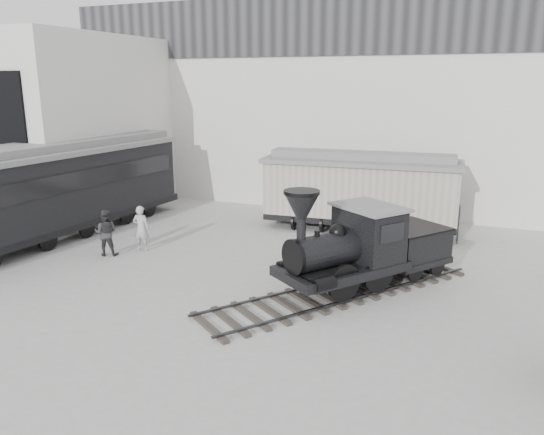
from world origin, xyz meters
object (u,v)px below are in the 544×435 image
at_px(boxcar, 360,189).
at_px(visitor_b, 106,233).
at_px(passenger_coach, 55,190).
at_px(visitor_a, 141,228).
at_px(locomotive, 360,252).

distance_m(boxcar, visitor_b, 11.39).
xyz_separation_m(passenger_coach, visitor_a, (4.59, -0.24, -1.22)).
relative_size(visitor_a, visitor_b, 1.01).
bearing_deg(passenger_coach, locomotive, 0.95).
height_order(boxcar, visitor_b, boxcar).
relative_size(passenger_coach, visitor_a, 7.84).
bearing_deg(visitor_a, passenger_coach, -12.21).
bearing_deg(visitor_a, boxcar, -148.65).
xyz_separation_m(locomotive, passenger_coach, (-13.81, 1.03, 0.86)).
bearing_deg(locomotive, visitor_a, -148.87).
distance_m(passenger_coach, visitor_a, 4.76).
xyz_separation_m(locomotive, visitor_a, (-9.22, 0.79, -0.36)).
bearing_deg(boxcar, locomotive, -81.23).
distance_m(locomotive, passenger_coach, 13.88).
height_order(visitor_a, visitor_b, visitor_a).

